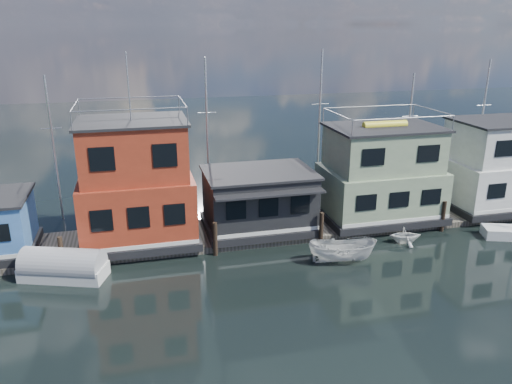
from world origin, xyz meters
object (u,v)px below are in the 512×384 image
object	(u,v)px
houseboat_green	(381,175)
dinghy_white	(405,235)
tarp_runabout	(63,267)
houseboat_dark	(259,200)
houseboat_red	(136,185)
houseboat_white	(501,166)
motorboat	(342,251)

from	to	relation	value
houseboat_green	dinghy_white	xyz separation A→B (m)	(-0.03, -3.96, -2.99)
tarp_runabout	houseboat_dark	bearing A→B (deg)	36.01
houseboat_green	dinghy_white	bearing A→B (deg)	-90.46
houseboat_red	houseboat_dark	size ratio (longest dim) A/B	1.60
houseboat_white	dinghy_white	world-z (taller)	houseboat_white
houseboat_green	tarp_runabout	world-z (taller)	houseboat_green
dinghy_white	houseboat_red	bearing A→B (deg)	86.93
houseboat_green	houseboat_white	size ratio (longest dim) A/B	1.00
motorboat	houseboat_white	bearing A→B (deg)	-54.73
houseboat_white	tarp_runabout	distance (m)	31.70
houseboat_red	houseboat_green	world-z (taller)	houseboat_red
houseboat_dark	houseboat_white	bearing A→B (deg)	0.06
houseboat_white	motorboat	distance (m)	16.51
houseboat_white	dinghy_white	size ratio (longest dim) A/B	3.98
houseboat_dark	tarp_runabout	xyz separation A→B (m)	(-12.37, -3.63, -1.70)
tarp_runabout	dinghy_white	xyz separation A→B (m)	(21.33, -0.31, -0.16)
tarp_runabout	houseboat_red	bearing A→B (deg)	59.55
motorboat	houseboat_dark	bearing A→B (deg)	48.30
houseboat_dark	motorboat	world-z (taller)	houseboat_dark
tarp_runabout	dinghy_white	world-z (taller)	tarp_runabout
houseboat_white	tarp_runabout	size ratio (longest dim) A/B	1.65
houseboat_white	motorboat	size ratio (longest dim) A/B	2.06
houseboat_green	motorboat	size ratio (longest dim) A/B	2.06
tarp_runabout	motorboat	world-z (taller)	tarp_runabout
houseboat_green	houseboat_white	xyz separation A→B (m)	(10.00, -0.00, -0.01)
houseboat_red	motorboat	xyz separation A→B (m)	(11.75, -5.69, -3.32)
houseboat_red	houseboat_dark	world-z (taller)	houseboat_red
houseboat_green	houseboat_red	bearing A→B (deg)	-180.00
houseboat_green	houseboat_white	distance (m)	10.00
houseboat_dark	motorboat	bearing A→B (deg)	-56.53
houseboat_red	houseboat_green	bearing A→B (deg)	0.00
houseboat_dark	dinghy_white	size ratio (longest dim) A/B	3.51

